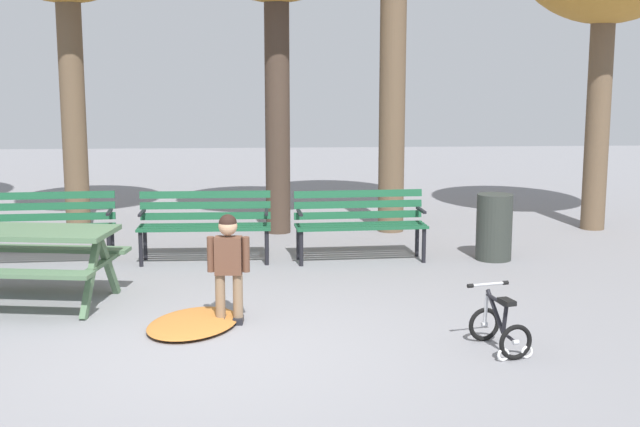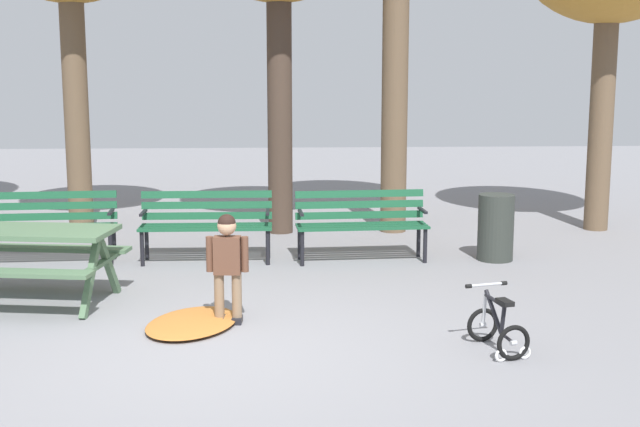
{
  "view_description": "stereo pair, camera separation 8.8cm",
  "coord_description": "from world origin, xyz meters",
  "px_view_note": "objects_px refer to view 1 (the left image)",
  "views": [
    {
      "loc": [
        0.43,
        -7.04,
        2.39
      ],
      "look_at": [
        0.97,
        1.86,
        0.85
      ],
      "focal_mm": 48.68,
      "sensor_mm": 36.0,
      "label": 1
    },
    {
      "loc": [
        0.52,
        -7.04,
        2.39
      ],
      "look_at": [
        0.97,
        1.86,
        0.85
      ],
      "focal_mm": 48.68,
      "sensor_mm": 36.0,
      "label": 2
    }
  ],
  "objects_px": {
    "park_bench_left": "(205,220)",
    "park_bench_right": "(360,219)",
    "picnic_table": "(23,246)",
    "child_standing": "(228,260)",
    "trash_bin": "(494,227)",
    "park_bench_far_left": "(47,221)",
    "kids_bicycle": "(500,327)"
  },
  "relations": [
    {
      "from": "kids_bicycle",
      "to": "park_bench_left",
      "type": "bearing_deg",
      "value": 127.44
    },
    {
      "from": "park_bench_far_left",
      "to": "park_bench_right",
      "type": "bearing_deg",
      "value": -1.3
    },
    {
      "from": "park_bench_right",
      "to": "picnic_table",
      "type": "bearing_deg",
      "value": -153.48
    },
    {
      "from": "child_standing",
      "to": "trash_bin",
      "type": "distance_m",
      "value": 4.02
    },
    {
      "from": "picnic_table",
      "to": "park_bench_left",
      "type": "xyz_separation_m",
      "value": [
        1.68,
        1.83,
        -0.08
      ]
    },
    {
      "from": "park_bench_right",
      "to": "trash_bin",
      "type": "bearing_deg",
      "value": -3.07
    },
    {
      "from": "park_bench_right",
      "to": "park_bench_far_left",
      "type": "bearing_deg",
      "value": 178.7
    },
    {
      "from": "picnic_table",
      "to": "kids_bicycle",
      "type": "height_order",
      "value": "picnic_table"
    },
    {
      "from": "picnic_table",
      "to": "park_bench_left",
      "type": "relative_size",
      "value": 1.24
    },
    {
      "from": "park_bench_left",
      "to": "park_bench_right",
      "type": "height_order",
      "value": "same"
    },
    {
      "from": "picnic_table",
      "to": "park_bench_right",
      "type": "height_order",
      "value": "park_bench_right"
    },
    {
      "from": "park_bench_far_left",
      "to": "trash_bin",
      "type": "height_order",
      "value": "park_bench_far_left"
    },
    {
      "from": "picnic_table",
      "to": "park_bench_far_left",
      "type": "height_order",
      "value": "park_bench_far_left"
    },
    {
      "from": "park_bench_left",
      "to": "park_bench_far_left",
      "type": "bearing_deg",
      "value": 178.61
    },
    {
      "from": "trash_bin",
      "to": "park_bench_right",
      "type": "bearing_deg",
      "value": 176.93
    },
    {
      "from": "child_standing",
      "to": "trash_bin",
      "type": "bearing_deg",
      "value": 38.34
    },
    {
      "from": "park_bench_right",
      "to": "trash_bin",
      "type": "distance_m",
      "value": 1.66
    },
    {
      "from": "park_bench_left",
      "to": "kids_bicycle",
      "type": "xyz_separation_m",
      "value": [
        2.71,
        -3.54,
        -0.31
      ]
    },
    {
      "from": "kids_bicycle",
      "to": "trash_bin",
      "type": "bearing_deg",
      "value": 76.18
    },
    {
      "from": "park_bench_left",
      "to": "trash_bin",
      "type": "xyz_separation_m",
      "value": [
        3.55,
        -0.13,
        -0.1
      ]
    },
    {
      "from": "park_bench_far_left",
      "to": "park_bench_left",
      "type": "xyz_separation_m",
      "value": [
        1.91,
        -0.05,
        0.0
      ]
    },
    {
      "from": "child_standing",
      "to": "park_bench_right",
      "type": "bearing_deg",
      "value": 59.92
    },
    {
      "from": "picnic_table",
      "to": "trash_bin",
      "type": "relative_size",
      "value": 2.43
    },
    {
      "from": "picnic_table",
      "to": "trash_bin",
      "type": "bearing_deg",
      "value": 17.96
    },
    {
      "from": "picnic_table",
      "to": "child_standing",
      "type": "relative_size",
      "value": 1.92
    },
    {
      "from": "park_bench_far_left",
      "to": "trash_bin",
      "type": "xyz_separation_m",
      "value": [
        5.46,
        -0.18,
        -0.1
      ]
    },
    {
      "from": "picnic_table",
      "to": "trash_bin",
      "type": "distance_m",
      "value": 5.5
    },
    {
      "from": "park_bench_left",
      "to": "trash_bin",
      "type": "distance_m",
      "value": 3.55
    },
    {
      "from": "park_bench_right",
      "to": "kids_bicycle",
      "type": "distance_m",
      "value": 3.61
    },
    {
      "from": "park_bench_left",
      "to": "picnic_table",
      "type": "bearing_deg",
      "value": -132.69
    },
    {
      "from": "picnic_table",
      "to": "park_bench_right",
      "type": "relative_size",
      "value": 1.22
    },
    {
      "from": "child_standing",
      "to": "kids_bicycle",
      "type": "distance_m",
      "value": 2.52
    }
  ]
}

